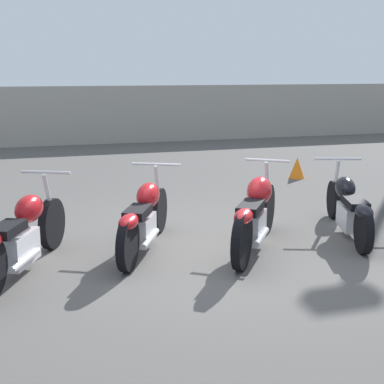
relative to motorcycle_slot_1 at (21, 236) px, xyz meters
The scene contains 7 objects.
ground_plane 2.14m from the motorcycle_slot_1, ahead, with size 60.00×60.00×0.00m, color #514F4C.
fence_back 10.58m from the motorcycle_slot_1, 78.57° to the left, with size 40.00×0.04×1.73m.
motorcycle_slot_1 is the anchor object (origin of this frame).
motorcycle_slot_2 1.47m from the motorcycle_slot_1, 14.50° to the left, with size 1.10×1.93×0.98m.
motorcycle_slot_3 2.74m from the motorcycle_slot_1, ahead, with size 1.31×1.82×1.03m.
motorcycle_slot_4 4.18m from the motorcycle_slot_1, ahead, with size 0.95×2.08×0.93m.
traffic_cone_far 6.65m from the motorcycle_slot_1, 36.30° to the left, with size 0.32×0.32×0.43m.
Camera 1 is at (-1.90, -5.98, 2.17)m, focal length 50.00 mm.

